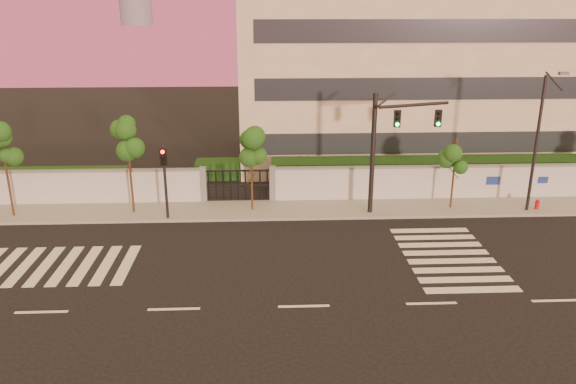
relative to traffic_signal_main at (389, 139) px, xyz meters
name	(u,v)px	position (x,y,z in m)	size (l,w,h in m)	color
ground	(304,306)	(-5.20, -9.74, -4.25)	(120.00, 120.00, 0.00)	black
sidewalk	(291,210)	(-5.20, 0.76, -4.18)	(60.00, 3.00, 0.15)	gray
perimeter_wall	(291,185)	(-5.10, 2.26, -3.18)	(60.00, 0.36, 2.20)	#BABDC2
hedge_row	(306,175)	(-4.03, 5.00, -3.44)	(41.00, 4.25, 1.80)	black
institutional_building	(406,75)	(3.80, 12.24, 1.90)	(24.40, 12.40, 12.25)	#B8AE9C
road_markings	(263,264)	(-6.78, -5.99, -4.24)	(57.00, 7.62, 0.02)	silver
street_tree_b	(4,151)	(-20.32, 0.35, -0.47)	(1.54, 1.22, 5.14)	#382314
street_tree_c	(128,144)	(-13.89, 0.59, -0.22)	(1.48, 1.18, 5.48)	#382314
street_tree_d	(252,153)	(-7.34, 0.72, -0.84)	(1.45, 1.15, 4.64)	#382314
street_tree_e	(455,157)	(3.87, 0.56, -1.19)	(1.34, 1.07, 4.16)	#382314
traffic_signal_main	(389,139)	(0.00, 0.00, 0.00)	(4.19, 1.40, 6.73)	black
traffic_signal_secondary	(165,174)	(-11.89, -0.43, -1.64)	(0.32, 0.32, 4.12)	black
streetlight_east	(539,138)	(7.99, -0.21, 0.04)	(0.47, 1.91, 7.95)	black
fire_hydrant	(537,205)	(8.62, 0.10, -3.90)	(0.28, 0.26, 0.71)	red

